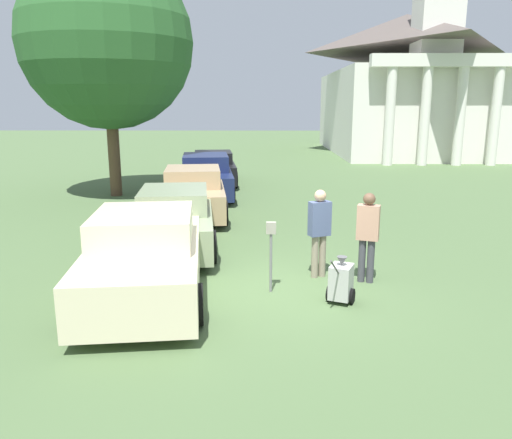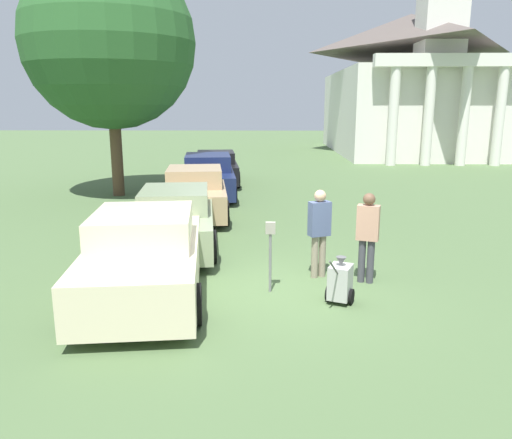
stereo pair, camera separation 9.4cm
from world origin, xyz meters
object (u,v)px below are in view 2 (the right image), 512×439
equipment_cart (340,282)px  church (409,79)px  parked_car_navy (208,176)px  person_supervisor (368,232)px  person_worker (319,228)px  parked_car_cream (146,256)px  parked_car_sage (176,219)px  parked_car_tan (195,193)px  parking_meter (270,244)px  parked_car_black (216,168)px

equipment_cart → church: size_ratio=0.05×
parked_car_navy → church: church is taller
person_supervisor → person_worker: bearing=0.8°
parked_car_cream → person_worker: (3.27, 0.96, 0.30)m
parked_car_sage → parked_car_tan: bearing=83.5°
parked_car_cream → person_supervisor: size_ratio=2.78×
person_worker → person_supervisor: (0.90, -0.30, -0.01)m
church → person_supervisor: bearing=-106.6°
parking_meter → parked_car_tan: bearing=109.3°
person_worker → person_supervisor: size_ratio=1.00×
parked_car_cream → parked_car_tan: parked_car_cream is taller
parked_car_tan → person_supervisor: (4.17, -5.99, 0.30)m
parked_car_tan → parking_meter: parked_car_tan is taller
parked_car_cream → parked_car_sage: size_ratio=0.98×
parked_car_black → person_worker: size_ratio=2.79×
parked_car_sage → parked_car_black: 10.21m
parked_car_tan → parked_car_sage: bearing=-96.5°
parked_car_sage → equipment_cart: bearing=-52.1°
parked_car_cream → parked_car_black: size_ratio=0.99×
parked_car_tan → person_supervisor: bearing=-61.6°
equipment_cart → person_supervisor: bearing=80.8°
equipment_cart → church: (8.94, 28.74, 4.83)m
parked_car_cream → equipment_cart: size_ratio=4.97×
parked_car_tan → parked_car_navy: parked_car_navy is taller
person_worker → person_supervisor: bearing=140.3°
parked_car_black → equipment_cart: size_ratio=5.02×
parked_car_cream → parked_car_sage: parked_car_cream is taller
person_supervisor → parked_car_black: bearing=-52.7°
parked_car_navy → parking_meter: size_ratio=4.08×
parked_car_tan → church: bearing=53.7°
parked_car_navy → person_worker: 9.90m
parked_car_navy → church: 22.38m
parking_meter → person_supervisor: person_supervisor is taller
parked_car_sage → person_supervisor: size_ratio=2.82×
parked_car_navy → parked_car_black: parked_car_navy is taller
parked_car_sage → parked_car_navy: 7.10m
equipment_cart → church: church is taller
parked_car_black → person_supervisor: size_ratio=2.81×
person_supervisor → parked_car_navy: bearing=-47.4°
parking_meter → person_worker: size_ratio=0.75×
parked_car_black → parking_meter: 13.48m
parked_car_black → church: size_ratio=0.23×
parking_meter → person_supervisor: 1.96m
person_worker → church: church is taller
parked_car_cream → parking_meter: parked_car_cream is taller
parked_car_sage → church: church is taller
parked_car_black → person_worker: 12.87m
parked_car_navy → parked_car_cream: bearing=-96.5°
parked_car_black → equipment_cart: (3.51, -13.79, -0.29)m
parked_car_black → church: church is taller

